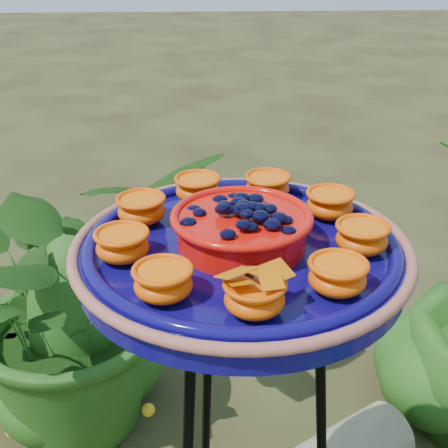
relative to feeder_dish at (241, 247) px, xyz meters
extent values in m
torus|color=black|center=(0.00, 0.00, -0.05)|extent=(0.36, 0.36, 0.02)
cylinder|color=black|center=(-0.06, 0.15, -0.53)|extent=(0.05, 0.09, 0.96)
cylinder|color=#0C0756|center=(0.00, 0.00, -0.02)|extent=(0.63, 0.63, 0.04)
torus|color=#AF614F|center=(0.00, 0.00, 0.00)|extent=(0.51, 0.51, 0.02)
torus|color=#0C0756|center=(0.00, 0.00, 0.00)|extent=(0.47, 0.47, 0.02)
cylinder|color=red|center=(0.00, 0.00, 0.03)|extent=(0.25, 0.25, 0.05)
torus|color=red|center=(0.00, 0.00, 0.05)|extent=(0.21, 0.21, 0.01)
ellipsoid|color=black|center=(0.00, 0.00, 0.06)|extent=(0.17, 0.17, 0.03)
ellipsoid|color=orange|center=(0.15, 0.09, 0.02)|extent=(0.08, 0.08, 0.04)
cylinder|color=orange|center=(0.15, 0.09, 0.04)|extent=(0.07, 0.07, 0.01)
ellipsoid|color=orange|center=(0.06, 0.17, 0.02)|extent=(0.08, 0.08, 0.04)
cylinder|color=orange|center=(0.06, 0.17, 0.04)|extent=(0.07, 0.07, 0.01)
ellipsoid|color=orange|center=(-0.06, 0.16, 0.02)|extent=(0.08, 0.08, 0.04)
cylinder|color=orange|center=(-0.06, 0.16, 0.04)|extent=(0.07, 0.07, 0.01)
ellipsoid|color=orange|center=(-0.15, 0.08, 0.02)|extent=(0.08, 0.08, 0.04)
cylinder|color=orange|center=(-0.15, 0.08, 0.04)|extent=(0.07, 0.07, 0.01)
ellipsoid|color=orange|center=(-0.17, -0.03, 0.02)|extent=(0.08, 0.08, 0.04)
cylinder|color=orange|center=(-0.17, -0.03, 0.04)|extent=(0.07, 0.07, 0.01)
ellipsoid|color=orange|center=(-0.11, -0.14, 0.02)|extent=(0.08, 0.08, 0.04)
cylinder|color=orange|center=(-0.11, -0.14, 0.04)|extent=(0.07, 0.07, 0.01)
ellipsoid|color=orange|center=(0.00, -0.18, 0.02)|extent=(0.08, 0.08, 0.04)
cylinder|color=orange|center=(0.00, -0.18, 0.04)|extent=(0.07, 0.07, 0.01)
ellipsoid|color=orange|center=(0.12, -0.13, 0.02)|extent=(0.08, 0.08, 0.04)
cylinder|color=orange|center=(0.12, -0.13, 0.04)|extent=(0.07, 0.07, 0.01)
ellipsoid|color=orange|center=(0.17, -0.03, 0.02)|extent=(0.08, 0.08, 0.04)
cylinder|color=orange|center=(0.17, -0.03, 0.04)|extent=(0.07, 0.07, 0.01)
cylinder|color=black|center=(0.00, -0.18, 0.05)|extent=(0.02, 0.03, 0.00)
cube|color=orange|center=(-0.02, -0.17, 0.06)|extent=(0.05, 0.05, 0.01)
cube|color=orange|center=(0.03, -0.17, 0.06)|extent=(0.05, 0.05, 0.01)
imported|color=#225216|center=(-0.44, 0.75, -0.56)|extent=(1.08, 1.06, 0.91)
camera|label=1|loc=(-0.06, -0.82, 0.45)|focal=50.00mm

